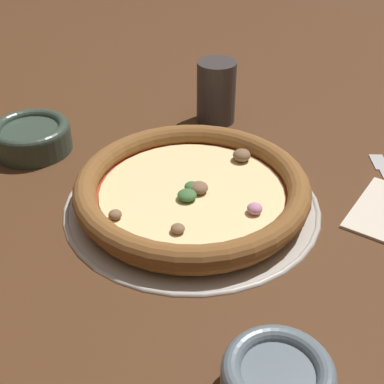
% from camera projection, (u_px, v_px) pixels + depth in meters
% --- Properties ---
extents(ground_plane, '(3.00, 3.00, 0.00)m').
position_uv_depth(ground_plane, '(192.00, 205.00, 0.76)').
color(ground_plane, '#4C2D19').
extents(pizza_tray, '(0.36, 0.36, 0.01)m').
position_uv_depth(pizza_tray, '(192.00, 203.00, 0.75)').
color(pizza_tray, '#B7B2A8').
rests_on(pizza_tray, ground_plane).
extents(pizza, '(0.33, 0.33, 0.04)m').
position_uv_depth(pizza, '(192.00, 189.00, 0.74)').
color(pizza, '#BC7F42').
rests_on(pizza, pizza_tray).
extents(bowl_near, '(0.13, 0.13, 0.05)m').
position_uv_depth(bowl_near, '(31.00, 136.00, 0.87)').
color(bowl_near, '#334238').
rests_on(bowl_near, ground_plane).
extents(bowl_far, '(0.10, 0.10, 0.05)m').
position_uv_depth(bowl_far, '(277.00, 382.00, 0.49)').
color(bowl_far, slate).
rests_on(bowl_far, ground_plane).
extents(drinking_cup, '(0.07, 0.07, 0.11)m').
position_uv_depth(drinking_cup, '(216.00, 92.00, 0.94)').
color(drinking_cup, '#383333').
rests_on(drinking_cup, ground_plane).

